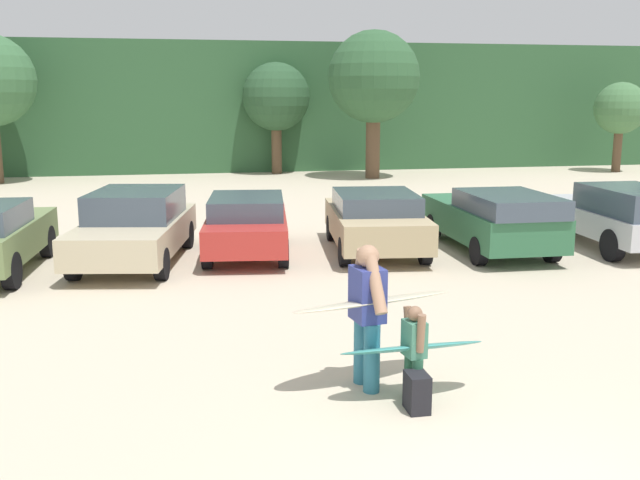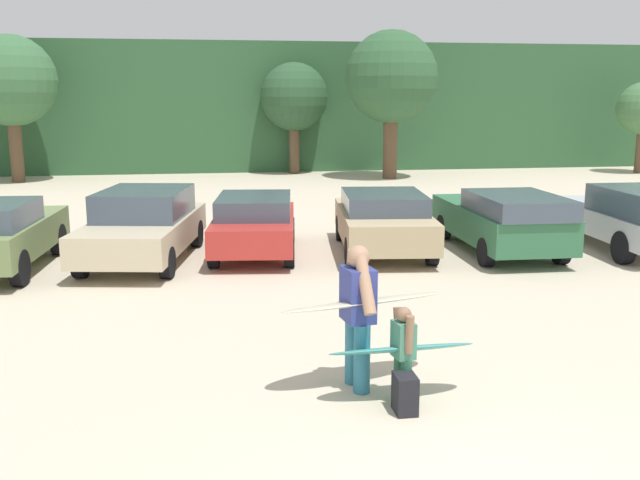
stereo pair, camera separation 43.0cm
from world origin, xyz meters
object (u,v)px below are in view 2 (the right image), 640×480
at_px(parked_car_tan, 383,220).
at_px(backpack_dropped, 405,394).
at_px(parked_car_red, 255,223).
at_px(person_adult, 358,308).
at_px(parked_car_forest_green, 502,219).
at_px(person_child, 403,349).
at_px(parked_car_champagne, 144,224).
at_px(parked_car_silver, 628,216).
at_px(surfboard_teal, 402,349).
at_px(surfboard_cream, 365,302).

distance_m(parked_car_tan, backpack_dropped, 8.65).
relative_size(parked_car_red, person_adult, 2.33).
bearing_deg(backpack_dropped, parked_car_forest_green, 60.41).
xyz_separation_m(parked_car_red, person_child, (1.17, -8.41, -0.07)).
distance_m(parked_car_champagne, parked_car_tan, 5.38).
relative_size(parked_car_red, parked_car_tan, 0.95).
distance_m(parked_car_silver, surfboard_teal, 10.39).
bearing_deg(parked_car_forest_green, surfboard_teal, 150.91).
relative_size(person_adult, surfboard_cream, 0.79).
height_order(surfboard_cream, backpack_dropped, surfboard_cream).
xyz_separation_m(parked_car_champagne, surfboard_teal, (3.62, -8.03, -0.19)).
height_order(person_child, surfboard_cream, surfboard_cream).
distance_m(parked_car_red, person_child, 8.49).
relative_size(parked_car_tan, backpack_dropped, 9.86).
xyz_separation_m(parked_car_tan, parked_car_silver, (5.65, -0.76, 0.07)).
height_order(parked_car_tan, surfboard_teal, parked_car_tan).
xyz_separation_m(parked_car_champagne, person_child, (3.60, -8.14, -0.15)).
bearing_deg(parked_car_silver, surfboard_cream, 133.15).
relative_size(parked_car_red, parked_car_silver, 0.87).
relative_size(parked_car_forest_green, person_child, 3.98).
height_order(parked_car_tan, parked_car_silver, parked_car_silver).
bearing_deg(parked_car_red, person_adult, -167.77).
xyz_separation_m(parked_car_champagne, parked_car_forest_green, (8.06, -0.49, -0.02)).
relative_size(surfboard_cream, surfboard_teal, 1.26).
distance_m(parked_car_forest_green, surfboard_teal, 8.75).
xyz_separation_m(parked_car_champagne, backpack_dropped, (3.56, -8.42, -0.58)).
distance_m(person_child, surfboard_cream, 0.81).
height_order(parked_car_silver, surfboard_cream, parked_car_silver).
relative_size(surfboard_teal, backpack_dropped, 4.03).
bearing_deg(surfboard_teal, parked_car_forest_green, -123.51).
distance_m(surfboard_teal, backpack_dropped, 0.56).
relative_size(parked_car_champagne, parked_car_tan, 1.11).
bearing_deg(surfboard_teal, surfboard_cream, -58.64).
relative_size(parked_car_champagne, parked_car_red, 1.16).
bearing_deg(surfboard_teal, parked_car_tan, -105.34).
distance_m(person_child, backpack_dropped, 0.52).
xyz_separation_m(parked_car_red, parked_car_tan, (2.94, -0.25, 0.03)).
xyz_separation_m(surfboard_cream, surfboard_teal, (0.34, -0.50, -0.45)).
height_order(person_child, surfboard_teal, person_child).
relative_size(parked_car_red, surfboard_teal, 2.32).
xyz_separation_m(parked_car_red, surfboard_teal, (1.18, -8.30, -0.11)).
height_order(parked_car_champagne, parked_car_silver, parked_car_champagne).
height_order(parked_car_forest_green, person_adult, person_adult).
distance_m(parked_car_champagne, parked_car_red, 2.45).
bearing_deg(parked_car_silver, parked_car_champagne, 88.12).
relative_size(parked_car_forest_green, person_adult, 2.57).
height_order(person_adult, person_child, person_adult).
relative_size(person_child, surfboard_teal, 0.64).
bearing_deg(parked_car_silver, parked_car_red, 85.25).
xyz_separation_m(person_adult, person_child, (0.44, -0.51, -0.36)).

